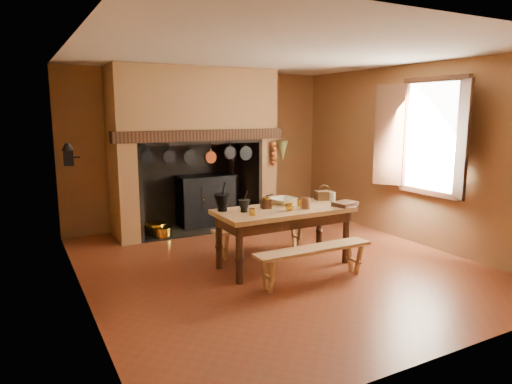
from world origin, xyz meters
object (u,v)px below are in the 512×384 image
iron_range (206,200)px  wicker_basket (324,195)px  bench_front (314,256)px  work_table (284,218)px  coffee_grinder (266,203)px  mixing_bowl (284,201)px

iron_range → wicker_basket: size_ratio=5.88×
bench_front → wicker_basket: size_ratio=5.79×
iron_range → work_table: 2.56m
iron_range → coffee_grinder: size_ratio=8.35×
bench_front → coffee_grinder: 0.99m
bench_front → wicker_basket: (0.82, 0.92, 0.54)m
coffee_grinder → mixing_bowl: bearing=33.1°
bench_front → wicker_basket: bearing=48.4°
mixing_bowl → work_table: bearing=-120.2°
iron_range → wicker_basket: bearing=-68.6°
work_table → mixing_bowl: 0.34m
wicker_basket → coffee_grinder: bearing=-159.5°
iron_range → bench_front: 3.25m
iron_range → coffee_grinder: (-0.13, -2.44, 0.39)m
work_table → bench_front: size_ratio=1.17×
bench_front → mixing_bowl: (0.15, 0.95, 0.51)m
work_table → wicker_basket: 0.88m
bench_front → mixing_bowl: mixing_bowl is taller
wicker_basket → mixing_bowl: bearing=-168.3°
work_table → coffee_grinder: coffee_grinder is taller
coffee_grinder → mixing_bowl: size_ratio=0.54×
iron_range → coffee_grinder: bearing=-92.9°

